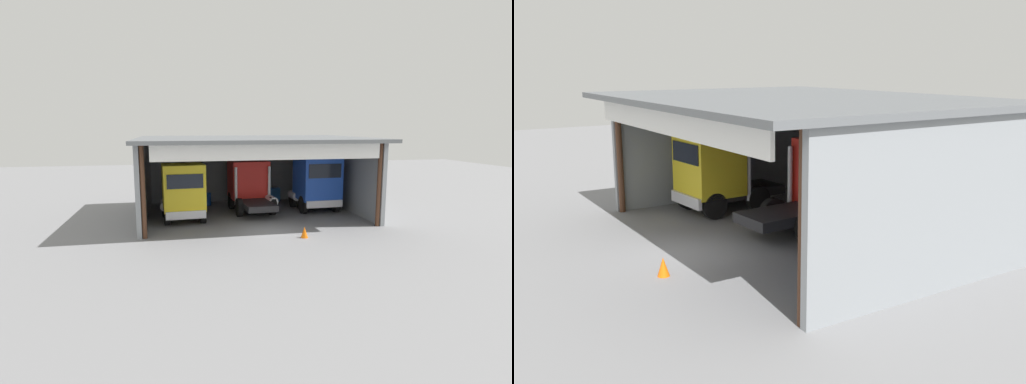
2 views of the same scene
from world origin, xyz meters
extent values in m
plane|color=slate|center=(0.00, 0.00, 0.00)|extent=(80.00, 80.00, 0.00)
cube|color=gray|center=(0.00, 9.40, 2.32)|extent=(13.06, 0.24, 4.65)
cube|color=gray|center=(-6.53, 4.70, 2.32)|extent=(0.24, 9.40, 4.65)
cube|color=gray|center=(6.53, 4.70, 2.32)|extent=(0.24, 9.40, 4.65)
cube|color=slate|center=(0.00, 4.19, 4.75)|extent=(13.66, 10.41, 0.20)
cylinder|color=#4C2D1E|center=(-6.28, 0.15, 2.32)|extent=(0.24, 0.24, 4.65)
cylinder|color=#4C2D1E|center=(6.28, 0.15, 2.32)|extent=(0.24, 0.24, 4.65)
cube|color=white|center=(0.00, -0.41, 4.30)|extent=(11.75, 0.12, 0.90)
cube|color=yellow|center=(-4.27, 3.14, 2.08)|extent=(2.47, 2.25, 2.62)
cube|color=black|center=(-4.19, 2.07, 2.54)|extent=(1.97, 0.20, 0.79)
cube|color=silver|center=(-4.19, 2.04, 0.67)|extent=(2.21, 0.32, 0.44)
cube|color=#232326|center=(-4.39, 4.80, 0.70)|extent=(1.95, 3.16, 0.36)
cylinder|color=silver|center=(-3.31, 4.40, 1.81)|extent=(0.18, 0.18, 2.57)
cylinder|color=silver|center=(-5.40, 4.25, 1.81)|extent=(0.18, 0.18, 2.57)
cylinder|color=silver|center=(-5.41, 4.43, 0.82)|extent=(0.64, 1.24, 0.56)
cylinder|color=black|center=(-3.23, 2.79, 0.52)|extent=(0.37, 1.06, 1.04)
cylinder|color=black|center=(-5.25, 2.65, 0.52)|extent=(0.37, 1.06, 1.04)
cylinder|color=black|center=(-3.38, 4.88, 0.52)|extent=(0.37, 1.06, 1.04)
cylinder|color=black|center=(-5.40, 4.73, 0.52)|extent=(0.37, 1.06, 1.04)
cube|color=red|center=(0.04, 6.09, 2.04)|extent=(2.54, 2.31, 2.45)
cube|color=black|center=(-0.02, 7.20, 2.47)|extent=(2.06, 0.17, 0.73)
cube|color=silver|center=(-0.02, 7.23, 0.72)|extent=(2.31, 0.29, 0.44)
cube|color=#232326|center=(0.15, 4.06, 0.75)|extent=(2.02, 3.79, 0.36)
cylinder|color=silver|center=(-0.98, 4.80, 1.77)|extent=(0.18, 0.18, 2.41)
cylinder|color=silver|center=(1.20, 4.92, 1.77)|extent=(0.18, 0.18, 2.41)
cylinder|color=silver|center=(1.23, 4.42, 0.87)|extent=(0.62, 1.23, 0.56)
cylinder|color=black|center=(-1.04, 6.47, 0.57)|extent=(0.36, 1.15, 1.14)
cylinder|color=black|center=(1.08, 6.59, 0.57)|extent=(0.36, 1.15, 1.14)
cylinder|color=black|center=(-0.91, 4.01, 0.57)|extent=(0.36, 1.15, 1.14)
cylinder|color=black|center=(1.22, 4.12, 0.57)|extent=(0.36, 1.15, 1.14)
cube|color=#1E47B7|center=(4.33, 4.63, 2.28)|extent=(2.57, 2.61, 2.92)
cube|color=black|center=(4.37, 3.34, 2.79)|extent=(2.12, 0.12, 0.87)
cube|color=silver|center=(4.37, 3.31, 0.72)|extent=(2.38, 0.23, 0.44)
cube|color=#232326|center=(4.28, 6.20, 0.75)|extent=(1.95, 2.90, 0.36)
cylinder|color=silver|center=(5.41, 6.08, 1.79)|extent=(0.18, 0.18, 2.44)
cylinder|color=silver|center=(3.17, 6.02, 1.79)|extent=(0.18, 0.18, 2.44)
cylinder|color=silver|center=(3.17, 5.87, 0.87)|extent=(0.59, 1.22, 0.56)
cylinder|color=black|center=(5.44, 4.16, 0.57)|extent=(0.33, 1.15, 1.14)
cylinder|color=black|center=(3.25, 4.09, 0.57)|extent=(0.33, 1.15, 1.14)
cylinder|color=black|center=(5.38, 6.23, 0.57)|extent=(0.33, 1.15, 1.14)
cylinder|color=black|center=(3.19, 6.17, 0.57)|extent=(0.33, 1.15, 1.14)
cylinder|color=#194CB2|center=(-2.57, 8.05, 0.43)|extent=(0.58, 0.58, 0.86)
cube|color=#1E59A5|center=(2.39, 8.57, 0.50)|extent=(0.90, 0.60, 1.00)
cone|color=orange|center=(1.54, -1.31, 0.28)|extent=(0.36, 0.36, 0.56)
camera|label=1|loc=(-4.70, -19.79, 5.51)|focal=28.02mm
camera|label=2|loc=(16.45, -7.26, 5.98)|focal=40.95mm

